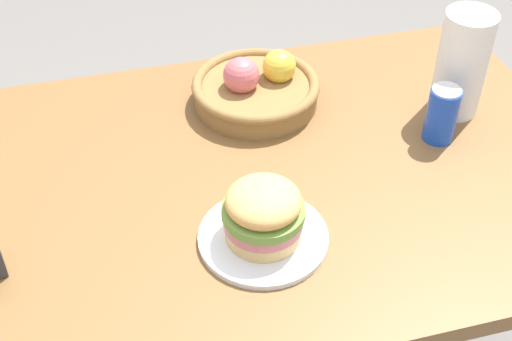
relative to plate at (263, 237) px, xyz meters
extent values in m
cube|color=brown|center=(0.03, 0.18, -0.03)|extent=(1.40, 0.90, 0.04)
cylinder|color=brown|center=(0.65, 0.55, -0.40)|extent=(0.07, 0.07, 0.71)
cylinder|color=white|center=(0.00, 0.00, 0.00)|extent=(0.24, 0.24, 0.01)
cylinder|color=#E5BC75|center=(0.00, 0.00, 0.02)|extent=(0.14, 0.14, 0.03)
cylinder|color=#C67075|center=(0.00, 0.00, 0.05)|extent=(0.14, 0.14, 0.02)
cylinder|color=olive|center=(0.00, 0.00, 0.07)|extent=(0.15, 0.15, 0.02)
ellipsoid|color=#EAAD5D|center=(0.00, 0.00, 0.09)|extent=(0.14, 0.14, 0.06)
cylinder|color=blue|center=(0.44, 0.19, 0.05)|extent=(0.07, 0.07, 0.12)
cylinder|color=silver|center=(0.44, 0.19, 0.12)|extent=(0.06, 0.06, 0.00)
cylinder|color=olive|center=(0.10, 0.42, 0.02)|extent=(0.28, 0.28, 0.05)
torus|color=olive|center=(0.10, 0.42, 0.04)|extent=(0.29, 0.29, 0.02)
sphere|color=gold|center=(0.16, 0.44, 0.07)|extent=(0.08, 0.08, 0.08)
sphere|color=#D16066|center=(0.06, 0.42, 0.07)|extent=(0.08, 0.08, 0.08)
cylinder|color=white|center=(0.52, 0.28, 0.11)|extent=(0.11, 0.11, 0.24)
camera|label=1|loc=(-0.24, -0.86, 0.95)|focal=49.53mm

